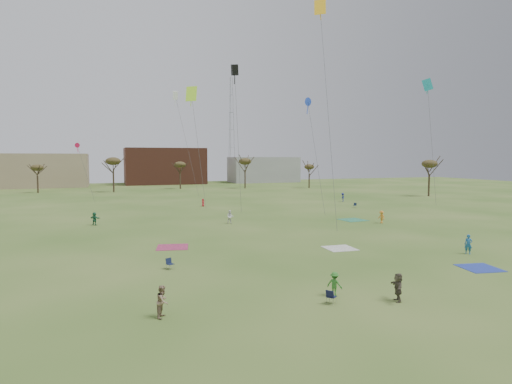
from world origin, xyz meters
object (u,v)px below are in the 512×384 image
object	(u,v)px
camp_chair_right	(355,206)
camp_chair_center	(331,299)
flyer_near_center	(335,284)
flyer_near_right	(468,244)
camp_chair_left	(170,266)
radio_tower	(231,129)

from	to	relation	value
camp_chair_right	camp_chair_center	bearing A→B (deg)	-74.63
flyer_near_center	flyer_near_right	xyz separation A→B (m)	(17.54, 6.40, 0.13)
flyer_near_center	camp_chair_center	size ratio (longest dim) A/B	1.77
flyer_near_right	camp_chair_center	xyz separation A→B (m)	(-18.47, -7.63, -0.64)
flyer_near_right	camp_chair_center	world-z (taller)	flyer_near_right
camp_chair_center	camp_chair_right	xyz separation A→B (m)	(28.41, 42.23, 0.00)
camp_chair_center	camp_chair_right	world-z (taller)	same
flyer_near_right	camp_chair_left	bearing A→B (deg)	-134.64
camp_chair_left	camp_chair_right	distance (m)	47.88
radio_tower	camp_chair_right	bearing A→B (deg)	-91.65
flyer_near_right	flyer_near_center	bearing A→B (deg)	-106.87
radio_tower	camp_chair_center	bearing A→B (deg)	-103.44
flyer_near_right	camp_chair_right	xyz separation A→B (m)	(9.94, 34.60, -0.64)
camp_chair_left	camp_chair_center	world-z (taller)	same
flyer_near_center	flyer_near_right	bearing A→B (deg)	-108.15
camp_chair_left	radio_tower	world-z (taller)	radio_tower
flyer_near_center	flyer_near_right	world-z (taller)	flyer_near_right
camp_chair_right	radio_tower	size ratio (longest dim) A/B	0.02
flyer_near_center	camp_chair_center	world-z (taller)	flyer_near_center
camp_chair_right	radio_tower	bearing A→B (deg)	137.65
flyer_near_right	camp_chair_center	bearing A→B (deg)	-104.47
flyer_near_center	camp_chair_left	world-z (taller)	flyer_near_center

